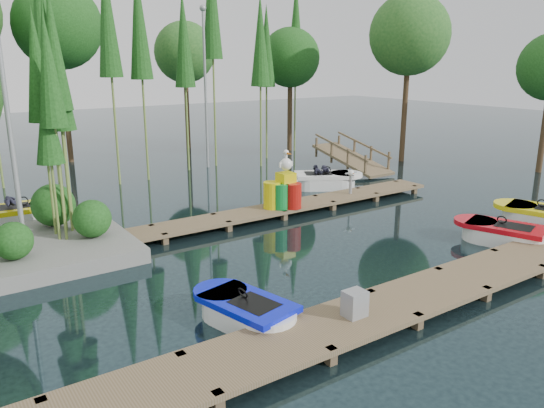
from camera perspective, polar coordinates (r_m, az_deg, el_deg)
ground_plane at (r=14.20m, az=-0.53°, el=-5.03°), size 90.00×90.00×0.00m
near_dock at (r=10.96m, az=12.92°, el=-10.52°), size 18.00×1.50×0.50m
far_dock at (r=16.64m, az=-2.47°, el=-1.13°), size 15.00×1.20×0.50m
tree_screen at (r=22.35m, az=-21.42°, el=17.34°), size 34.42×18.53×10.31m
lamp_island at (r=13.72m, az=-26.84°, el=10.88°), size 0.30×0.30×7.25m
lamp_rear at (r=24.85m, az=-7.22°, el=13.64°), size 0.30×0.30×7.25m
ramp at (r=24.43m, az=8.58°, el=4.89°), size 1.50×3.94×1.49m
boat_blue at (r=10.41m, az=-2.82°, el=-11.59°), size 1.59×2.57×0.80m
boat_red at (r=16.01m, az=23.63°, el=-3.04°), size 1.94×2.81×0.87m
boat_yellow_near at (r=18.12m, az=27.17°, el=-1.34°), size 2.04×3.04×0.94m
boat_yellow_far at (r=18.15m, az=-25.33°, el=-1.03°), size 2.80×1.36×1.37m
boat_white_far at (r=21.09m, az=5.67°, el=2.53°), size 3.07×2.49×1.33m
utility_cabinet at (r=10.14m, az=8.89°, el=-10.54°), size 0.41×0.34×0.50m
yellow_barrel at (r=16.97m, az=0.02°, el=0.96°), size 0.57×0.57×0.86m
drum_cluster at (r=17.10m, az=1.66°, el=1.48°), size 1.09×0.99×1.87m
seagull_post at (r=19.00m, az=8.48°, el=2.83°), size 0.54×0.29×0.86m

